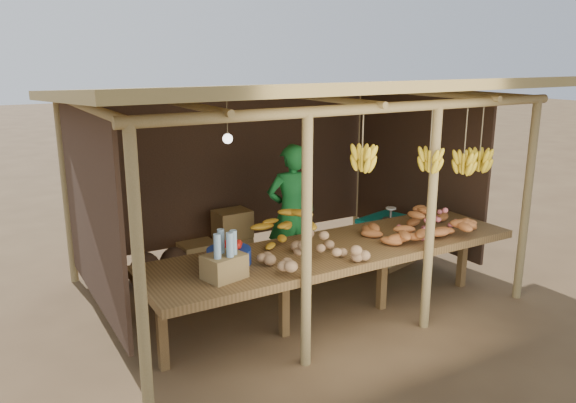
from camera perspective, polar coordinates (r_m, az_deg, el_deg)
ground at (r=6.61m, az=0.00°, el=-8.84°), size 60.00×60.00×0.00m
stall_structure at (r=6.17m, az=0.32°, el=8.02°), size 4.70×3.50×2.43m
counter at (r=5.60m, az=4.94°, el=-5.19°), size 3.90×1.05×0.80m
potato_heap at (r=5.09m, az=2.50°, el=-4.29°), size 1.06×0.70×0.37m
sweet_potato_heap at (r=6.03m, az=13.81°, el=-1.69°), size 1.27×0.99×0.36m
onion_heap at (r=6.17m, az=14.47°, el=-1.42°), size 0.77×0.53×0.35m
banana_pile at (r=5.74m, az=0.10°, el=-2.14°), size 0.77×0.63×0.35m
tomato_basin at (r=5.12m, az=-6.02°, el=-5.38°), size 0.40×0.40×0.21m
bottle_box at (r=4.77m, az=-6.52°, el=-5.95°), size 0.38×0.33×0.42m
vendor at (r=6.65m, az=0.38°, el=-1.15°), size 0.67×0.52×1.65m
tarp_crate at (r=7.40m, az=10.07°, el=-3.82°), size 0.78×0.72×0.79m
carton_stack at (r=7.23m, az=-6.79°, el=-4.23°), size 0.92×0.35×0.70m
burlap_sacks at (r=6.80m, az=-12.85°, el=-6.52°), size 0.73×0.38×0.51m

